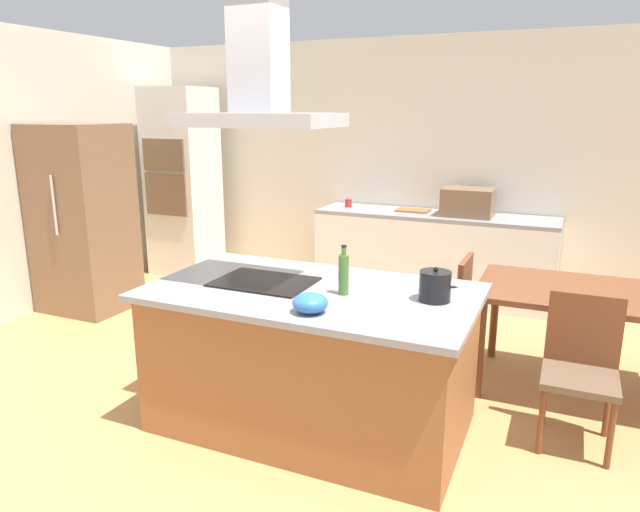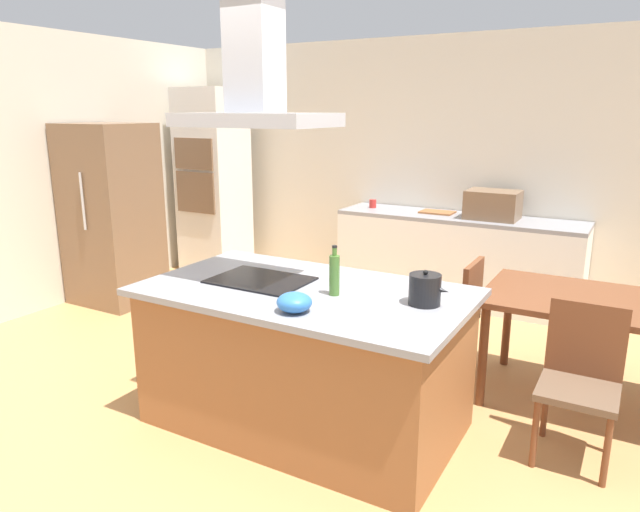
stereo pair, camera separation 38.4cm
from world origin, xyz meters
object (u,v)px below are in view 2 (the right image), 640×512
Objects in this scene: coffee_mug_red at (373,204)px; tea_kettle at (425,289)px; range_hood at (255,82)px; chair_facing_island at (581,372)px; mixing_bowl at (294,302)px; countertop_microwave at (493,205)px; wall_oven_stack at (213,181)px; olive_oil_bottle at (334,274)px; dining_table at (595,311)px; chair_at_left_end at (457,310)px; cutting_board at (437,212)px; refrigerator at (112,215)px; cooktop at (260,280)px.

tea_kettle is at bearing -60.40° from coffee_mug_red.
chair_facing_island is at bearing 14.96° from range_hood.
range_hood is at bearing 142.53° from mixing_bowl.
countertop_microwave is 3.34m from wall_oven_stack.
range_hood is at bearing -79.29° from coffee_mug_red.
tea_kettle is 0.78× the size of olive_oil_bottle.
chair_at_left_end reaches higher than dining_table.
wall_oven_stack is at bearing 157.08° from chair_at_left_end.
coffee_mug_red is 0.26× the size of cutting_board.
countertop_microwave is at bearing 27.04° from refrigerator.
coffee_mug_red is 0.05× the size of refrigerator.
mixing_bowl is 3.44m from coffee_mug_red.
cooktop is 0.67× the size of chair_facing_island.
olive_oil_bottle is at bearing -158.80° from chair_facing_island.
olive_oil_bottle is at bearing -69.57° from coffee_mug_red.
tea_kettle is at bearing -35.24° from wall_oven_stack.
tea_kettle is 0.26× the size of chair_facing_island.
coffee_mug_red is at bearing 107.58° from mixing_bowl.
olive_oil_bottle reaches higher than cutting_board.
countertop_microwave is at bearing 96.17° from chair_at_left_end.
dining_table is 0.68m from chair_facing_island.
cooktop is 1.96m from chair_facing_island.
tea_kettle is 1.18m from chair_at_left_end.
chair_facing_island is at bearing -25.90° from wall_oven_stack.
olive_oil_bottle is 2.90m from countertop_microwave.
refrigerator reaches higher than mixing_bowl.
coffee_mug_red is at bearing 100.71° from range_hood.
refrigerator is at bearing -152.96° from countertop_microwave.
cutting_board reaches higher than cooktop.
wall_oven_stack reaches higher than countertop_microwave.
cutting_board is (-0.58, 0.05, -0.13)m from countertop_microwave.
cutting_board is at bearing 107.10° from tea_kettle.
dining_table is at bearing 48.37° from mixing_bowl.
cutting_board is 1.97m from chair_at_left_end.
wall_oven_stack is at bearing 135.41° from mixing_bowl.
wall_oven_stack is at bearing 154.10° from chair_facing_island.
wall_oven_stack is 3.86m from chair_at_left_end.
tea_kettle is 0.10× the size of wall_oven_stack.
coffee_mug_red is 0.10× the size of chair_facing_island.
chair_facing_island is at bearing -90.00° from dining_table.
cutting_board is (-0.36, 2.95, -0.12)m from olive_oil_bottle.
refrigerator is at bearing -179.74° from dining_table.
cutting_board is at bearing 133.46° from dining_table.
chair_facing_island is (2.40, -2.41, -0.44)m from coffee_mug_red.
cooktop is at bearing 0.00° from range_hood.
dining_table is (1.85, 1.16, -0.24)m from cooktop.
refrigerator reaches higher than olive_oil_bottle.
countertop_microwave is 0.56× the size of range_hood.
dining_table is (1.36, 1.54, -0.29)m from mixing_bowl.
tea_kettle is 2.98m from cutting_board.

